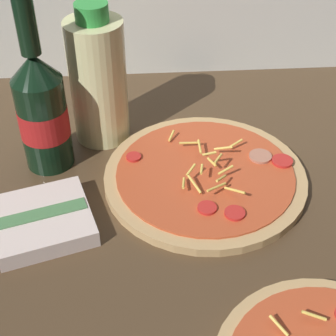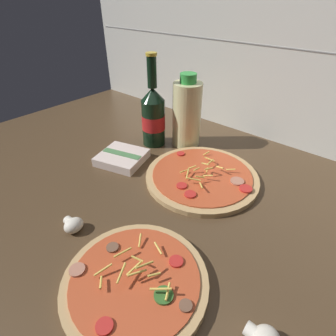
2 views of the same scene
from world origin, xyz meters
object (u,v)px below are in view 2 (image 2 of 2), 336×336
pizza_far (202,176)px  mushroom_left (73,225)px  beer_bottle (153,115)px  pizza_near (136,281)px  oil_bottle (187,114)px  dish_towel (122,157)px

pizza_far → mushroom_left: 32.82cm
beer_bottle → mushroom_left: (12.71, -37.33, -7.95)cm
pizza_near → oil_bottle: bearing=118.0°
oil_bottle → dish_towel: size_ratio=1.45×
beer_bottle → dish_towel: 16.00cm
dish_towel → mushroom_left: bearing=-62.6°
pizza_far → oil_bottle: size_ratio=1.33×
mushroom_left → dish_towel: bearing=117.4°
beer_bottle → dish_towel: size_ratio=1.80×
oil_bottle → dish_towel: (-7.14, -20.25, -8.73)cm
pizza_far → pizza_near: bearing=-74.8°
pizza_near → pizza_far: 32.63cm
oil_bottle → mushroom_left: bearing=-83.4°
mushroom_left → beer_bottle: bearing=108.8°
pizza_near → dish_towel: (-30.56, 23.73, 0.23)cm
pizza_near → beer_bottle: size_ratio=0.89×
pizza_near → mushroom_left: 18.35cm
pizza_far → mushroom_left: bearing=-107.4°
pizza_far → beer_bottle: size_ratio=1.07×
pizza_near → mushroom_left: size_ratio=5.76×
oil_bottle → dish_towel: bearing=-109.4°
pizza_near → oil_bottle: (-23.42, 43.98, 8.96)cm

